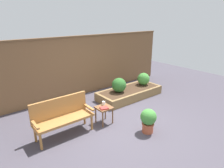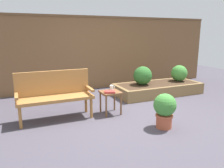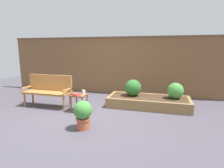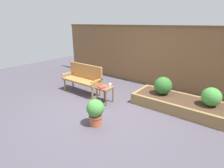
{
  "view_description": "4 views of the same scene",
  "coord_description": "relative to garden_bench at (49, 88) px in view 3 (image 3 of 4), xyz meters",
  "views": [
    {
      "loc": [
        -3.13,
        -3.59,
        2.79
      ],
      "look_at": [
        0.43,
        0.88,
        0.83
      ],
      "focal_mm": 31.72,
      "sensor_mm": 36.0,
      "label": 1
    },
    {
      "loc": [
        -2.05,
        -3.83,
        1.66
      ],
      "look_at": [
        -0.18,
        0.5,
        0.59
      ],
      "focal_mm": 35.98,
      "sensor_mm": 36.0,
      "label": 2
    },
    {
      "loc": [
        1.94,
        -4.24,
        1.73
      ],
      "look_at": [
        0.58,
        0.59,
        0.77
      ],
      "focal_mm": 29.82,
      "sensor_mm": 36.0,
      "label": 3
    },
    {
      "loc": [
        2.74,
        -3.3,
        2.25
      ],
      "look_at": [
        -0.2,
        0.53,
        0.54
      ],
      "focal_mm": 28.06,
      "sensor_mm": 36.0,
      "label": 4
    }
  ],
  "objects": [
    {
      "name": "ground_plane",
      "position": [
        1.4,
        -0.52,
        -0.54
      ],
      "size": [
        14.0,
        14.0,
        0.0
      ],
      "primitive_type": "plane",
      "color": "#47424C"
    },
    {
      "name": "fence_back",
      "position": [
        1.4,
        2.08,
        0.55
      ],
      "size": [
        8.4,
        0.14,
        2.16
      ],
      "color": "brown",
      "rests_on": "ground_plane"
    },
    {
      "name": "garden_bench",
      "position": [
        0.0,
        0.0,
        0.0
      ],
      "size": [
        1.44,
        0.48,
        0.94
      ],
      "color": "#A87038",
      "rests_on": "ground_plane"
    },
    {
      "name": "side_table",
      "position": [
        1.11,
        -0.21,
        -0.15
      ],
      "size": [
        0.4,
        0.4,
        0.48
      ],
      "color": "brown",
      "rests_on": "ground_plane"
    },
    {
      "name": "cup_on_table",
      "position": [
        1.19,
        -0.08,
        -0.01
      ],
      "size": [
        0.12,
        0.08,
        0.1
      ],
      "color": "white",
      "rests_on": "side_table"
    },
    {
      "name": "book_on_table",
      "position": [
        1.05,
        -0.29,
        -0.05
      ],
      "size": [
        0.25,
        0.23,
        0.04
      ],
      "primitive_type": "cube",
      "rotation": [
        0.0,
        0.0,
        -0.33
      ],
      "color": "#B2332D",
      "rests_on": "side_table"
    },
    {
      "name": "potted_boxwood",
      "position": [
        1.7,
        -1.26,
        -0.19
      ],
      "size": [
        0.4,
        0.4,
        0.63
      ],
      "color": "#B75638",
      "rests_on": "ground_plane"
    },
    {
      "name": "raised_planter_bed",
      "position": [
        2.93,
        0.72,
        -0.39
      ],
      "size": [
        2.4,
        1.0,
        0.3
      ],
      "color": "olive",
      "rests_on": "ground_plane"
    },
    {
      "name": "shrub_near_bench",
      "position": [
        2.45,
        0.75,
        0.01
      ],
      "size": [
        0.5,
        0.5,
        0.5
      ],
      "color": "brown",
      "rests_on": "raised_planter_bed"
    },
    {
      "name": "shrub_far_corner",
      "position": [
        3.68,
        0.75,
        -0.01
      ],
      "size": [
        0.46,
        0.46,
        0.46
      ],
      "color": "brown",
      "rests_on": "raised_planter_bed"
    }
  ]
}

